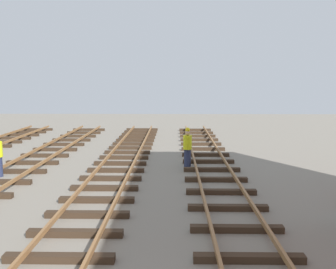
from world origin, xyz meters
The scene contains 1 object.
track_worker_foreground centered at (0.12, 13.10, 0.93)m, with size 0.40×0.40×1.87m.
Camera 1 is at (-0.51, -3.62, 4.04)m, focal length 39.14 mm.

